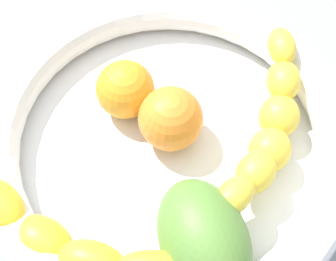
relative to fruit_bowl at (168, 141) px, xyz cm
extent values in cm
cube|color=gray|center=(0.00, 0.00, -4.64)|extent=(120.00, 120.00, 3.00)
cylinder|color=white|center=(0.00, 0.00, -2.10)|extent=(33.78, 33.78, 2.08)
torus|color=white|center=(0.00, 0.00, 0.93)|extent=(36.57, 36.57, 3.99)
ellipsoid|color=yellow|center=(10.28, -12.84, 2.08)|extent=(6.37, 6.95, 3.59)
ellipsoid|color=yellow|center=(12.57, -8.43, 1.11)|extent=(6.11, 7.09, 4.35)
ellipsoid|color=yellow|center=(6.18, 6.93, 3.64)|extent=(5.27, 4.76, 2.79)
ellipsoid|color=yellow|center=(3.02, 8.59, 2.62)|extent=(5.44, 4.87, 3.40)
ellipsoid|color=yellow|center=(-0.38, 9.70, 1.60)|extent=(5.27, 4.92, 4.00)
ellipsoid|color=yellow|center=(-3.91, 10.23, 1.60)|extent=(4.72, 4.28, 4.00)
ellipsoid|color=yellow|center=(-7.47, 10.17, 2.62)|extent=(4.79, 3.83, 3.40)
ellipsoid|color=yellow|center=(-10.98, 9.52, 3.64)|extent=(5.05, 3.88, 2.79)
sphere|color=orange|center=(-3.85, -5.14, 1.91)|extent=(5.94, 5.94, 5.94)
sphere|color=orange|center=(-1.25, 0.30, 2.10)|extent=(6.32, 6.32, 6.32)
ellipsoid|color=#538135|center=(10.02, 5.04, 2.57)|extent=(13.07, 11.89, 7.26)
camera|label=1|loc=(23.42, 4.73, 42.30)|focal=52.88mm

